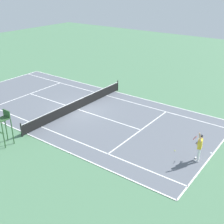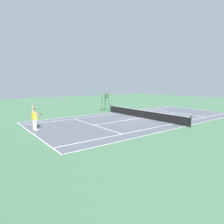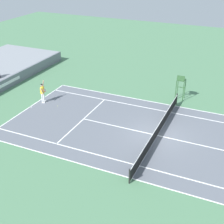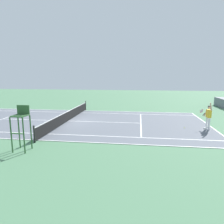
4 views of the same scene
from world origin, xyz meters
TOP-DOWN VIEW (x-y plane):
  - ground_plane at (0.00, 0.00)m, footprint 80.00×80.00m
  - court at (0.00, 0.00)m, footprint 11.08×23.88m
  - net at (0.00, 0.00)m, footprint 11.98×0.10m
  - tennis_player at (1.33, 11.35)m, footprint 0.75×0.73m
  - tennis_ball at (1.19, 9.72)m, footprint 0.07×0.07m
  - umpire_chair at (7.17, 0.00)m, footprint 0.77×0.77m

SIDE VIEW (x-z plane):
  - ground_plane at x=0.00m, z-range 0.00..0.00m
  - court at x=0.00m, z-range 0.00..0.02m
  - tennis_ball at x=1.19m, z-range 0.00..0.07m
  - net at x=0.00m, z-range -0.01..1.06m
  - tennis_player at x=1.33m, z-range -0.05..2.04m
  - umpire_chair at x=7.17m, z-range 0.34..2.78m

